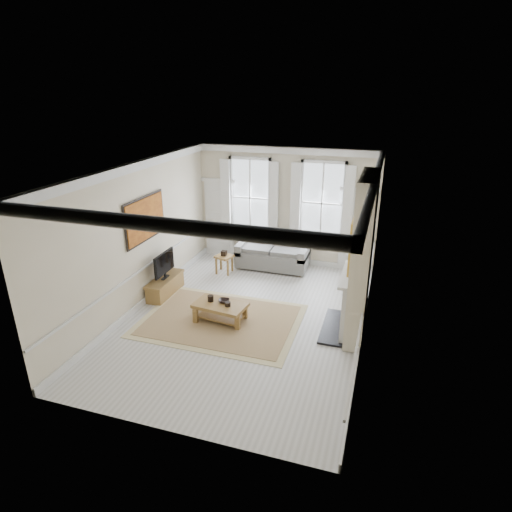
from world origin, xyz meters
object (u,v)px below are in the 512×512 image
(coffee_table, at_px, (220,307))
(sofa, at_px, (273,255))
(tv_stand, at_px, (165,286))
(side_table, at_px, (224,259))

(coffee_table, bearing_deg, sofa, 91.96)
(sofa, bearing_deg, tv_stand, -129.97)
(side_table, distance_m, tv_stand, 1.96)
(side_table, bearing_deg, coffee_table, -70.35)
(sofa, xyz_separation_m, side_table, (-1.21, -0.83, 0.04))
(sofa, distance_m, tv_stand, 3.32)
(coffee_table, height_order, tv_stand, tv_stand)
(coffee_table, relative_size, tv_stand, 0.97)
(sofa, relative_size, side_table, 3.88)
(sofa, relative_size, tv_stand, 1.60)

